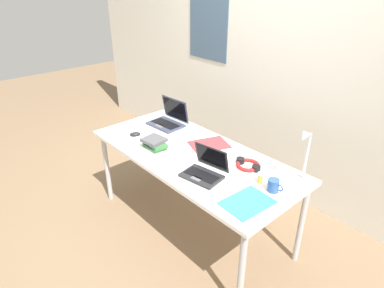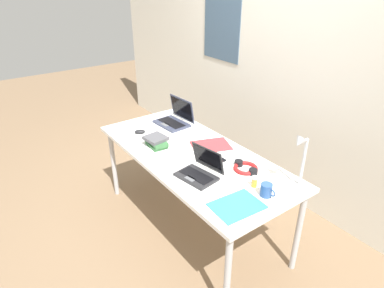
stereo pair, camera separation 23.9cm
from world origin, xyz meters
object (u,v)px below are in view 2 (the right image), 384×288
at_px(paper_folder_far_corner, 211,145).
at_px(coffee_mug, 266,190).
at_px(headphones, 246,168).
at_px(computer_mouse, 140,132).
at_px(desk_lamp, 300,163).
at_px(paper_folder_by_keyboard, 237,206).
at_px(book_stack, 156,141).
at_px(cell_phone, 217,161).
at_px(pill_bottle, 255,182).
at_px(laptop_near_mouse, 200,171).
at_px(laptop_mid_desk, 175,119).

distance_m(paper_folder_far_corner, coffee_mug, 0.76).
distance_m(headphones, coffee_mug, 0.33).
bearing_deg(computer_mouse, paper_folder_far_corner, 62.54).
height_order(desk_lamp, paper_folder_by_keyboard, desk_lamp).
relative_size(desk_lamp, paper_folder_far_corner, 1.29).
height_order(book_stack, coffee_mug, coffee_mug).
distance_m(cell_phone, paper_folder_by_keyboard, 0.54).
relative_size(desk_lamp, computer_mouse, 4.17).
distance_m(headphones, paper_folder_far_corner, 0.44).
distance_m(desk_lamp, paper_folder_far_corner, 0.83).
bearing_deg(paper_folder_far_corner, book_stack, -125.99).
height_order(pill_bottle, book_stack, book_stack).
relative_size(desk_lamp, cell_phone, 2.94).
relative_size(headphones, coffee_mug, 1.89).
xyz_separation_m(book_stack, coffee_mug, (1.01, 0.22, 0.00)).
bearing_deg(paper_folder_far_corner, cell_phone, -28.80).
relative_size(headphones, pill_bottle, 2.71).
relative_size(cell_phone, paper_folder_by_keyboard, 0.44).
distance_m(book_stack, paper_folder_far_corner, 0.45).
relative_size(pill_bottle, book_stack, 0.37).
relative_size(laptop_near_mouse, pill_bottle, 3.92).
bearing_deg(coffee_mug, laptop_near_mouse, -155.18).
height_order(desk_lamp, headphones, desk_lamp).
height_order(laptop_mid_desk, paper_folder_by_keyboard, laptop_mid_desk).
relative_size(computer_mouse, headphones, 0.45).
height_order(headphones, paper_folder_by_keyboard, headphones).
relative_size(laptop_mid_desk, paper_folder_far_corner, 1.09).
bearing_deg(desk_lamp, paper_folder_by_keyboard, -100.98).
bearing_deg(book_stack, headphones, 25.36).
bearing_deg(headphones, computer_mouse, -161.67).
bearing_deg(laptop_mid_desk, cell_phone, -9.93).
bearing_deg(book_stack, computer_mouse, 179.50).
bearing_deg(laptop_mid_desk, pill_bottle, -7.02).
relative_size(computer_mouse, paper_folder_far_corner, 0.31).
bearing_deg(pill_bottle, computer_mouse, -169.28).
distance_m(pill_bottle, paper_folder_far_corner, 0.65).
relative_size(laptop_mid_desk, computer_mouse, 3.53).
bearing_deg(paper_folder_far_corner, paper_folder_by_keyboard, -27.46).
xyz_separation_m(laptop_mid_desk, laptop_near_mouse, (0.87, -0.36, -0.01)).
bearing_deg(computer_mouse, laptop_near_mouse, 30.45).
height_order(desk_lamp, book_stack, desk_lamp).
xyz_separation_m(desk_lamp, book_stack, (-1.07, -0.44, -0.16)).
distance_m(computer_mouse, coffee_mug, 1.33).
distance_m(laptop_mid_desk, coffee_mug, 1.32).
height_order(laptop_mid_desk, paper_folder_far_corner, laptop_mid_desk).
distance_m(desk_lamp, headphones, 0.42).
relative_size(cell_phone, headphones, 0.64).
relative_size(laptop_mid_desk, paper_folder_by_keyboard, 1.09).
height_order(laptop_near_mouse, headphones, laptop_near_mouse).
relative_size(computer_mouse, paper_folder_by_keyboard, 0.31).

